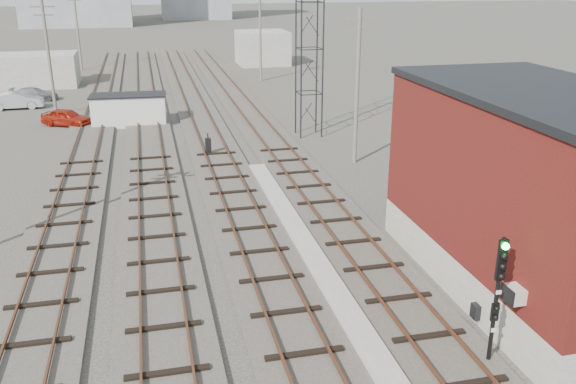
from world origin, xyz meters
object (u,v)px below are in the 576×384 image
object	(u,v)px
signal_mast	(498,293)
car_red	(67,117)
site_trailer	(129,110)
car_grey	(34,94)
switch_stand	(208,146)
car_silver	(16,101)

from	to	relation	value
signal_mast	car_red	xyz separation A→B (m)	(-15.06, 33.79, -1.76)
site_trailer	car_grey	bearing A→B (deg)	129.33
signal_mast	car_red	distance (m)	37.03
signal_mast	switch_stand	world-z (taller)	signal_mast
car_red	car_silver	distance (m)	8.66
site_trailer	car_red	bearing A→B (deg)	173.68
site_trailer	car_red	world-z (taller)	site_trailer
car_silver	car_grey	size ratio (longest dim) A/B	1.07
car_silver	car_grey	xyz separation A→B (m)	(0.92, 3.37, -0.12)
car_silver	car_red	bearing A→B (deg)	-150.47
signal_mast	car_red	bearing A→B (deg)	114.03
signal_mast	switch_stand	size ratio (longest dim) A/B	2.92
switch_stand	car_red	bearing A→B (deg)	123.84
signal_mast	car_silver	xyz separation A→B (m)	(-19.77, 41.05, -1.70)
car_red	car_grey	xyz separation A→B (m)	(-3.79, 10.64, -0.06)
switch_stand	site_trailer	distance (m)	10.85
signal_mast	car_grey	world-z (taller)	signal_mast
switch_stand	car_silver	distance (m)	22.66
switch_stand	car_grey	bearing A→B (deg)	113.89
switch_stand	car_red	size ratio (longest dim) A/B	0.37
car_red	signal_mast	bearing A→B (deg)	-126.30
car_silver	car_grey	bearing A→B (deg)	-18.67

